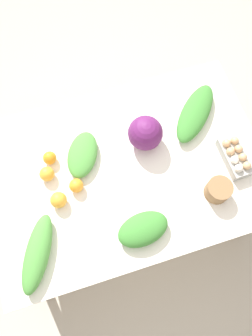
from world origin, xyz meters
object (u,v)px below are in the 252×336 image
(cabbage_purple, at_px, (145,133))
(greens_bunch_chard, at_px, (82,155))
(orange_3, at_px, (47,174))
(paper_bag, at_px, (218,190))
(orange_1, at_px, (59,200))
(orange_2, at_px, (50,158))
(greens_bunch_beet_tops, at_px, (143,229))
(greens_bunch_dandelion, at_px, (195,113))
(egg_carton, at_px, (235,156))
(greens_bunch_kale, at_px, (37,253))
(orange_0, at_px, (76,186))

(cabbage_purple, distance_m, greens_bunch_chard, 0.35)
(orange_3, bearing_deg, paper_bag, -23.21)
(orange_1, height_order, orange_2, orange_1)
(cabbage_purple, relative_size, orange_3, 2.39)
(cabbage_purple, bearing_deg, greens_bunch_beet_tops, -109.58)
(greens_bunch_chard, bearing_deg, greens_bunch_beet_tops, -69.03)
(greens_bunch_dandelion, relative_size, orange_2, 5.63)
(egg_carton, bearing_deg, greens_bunch_chard, 70.46)
(greens_bunch_chard, xyz_separation_m, greens_bunch_kale, (-0.33, -0.43, 0.01))
(greens_bunch_kale, height_order, orange_0, greens_bunch_kale)
(cabbage_purple, bearing_deg, orange_0, -160.22)
(paper_bag, relative_size, orange_2, 1.81)
(greens_bunch_beet_tops, relative_size, orange_2, 3.64)
(egg_carton, distance_m, orange_1, 0.94)
(greens_bunch_dandelion, bearing_deg, greens_bunch_chard, -175.48)
(greens_bunch_beet_tops, height_order, greens_bunch_kale, greens_bunch_beet_tops)
(greens_bunch_chard, distance_m, greens_bunch_beet_tops, 0.50)
(greens_bunch_kale, bearing_deg, orange_3, 71.12)
(greens_bunch_beet_tops, height_order, orange_0, greens_bunch_beet_tops)
(greens_bunch_kale, distance_m, orange_1, 0.27)
(greens_bunch_dandelion, xyz_separation_m, orange_0, (-0.73, -0.21, -0.00))
(paper_bag, height_order, orange_0, paper_bag)
(orange_2, bearing_deg, cabbage_purple, -4.36)
(greens_bunch_beet_tops, bearing_deg, orange_3, 132.42)
(orange_0, bearing_deg, greens_bunch_kale, -133.39)
(orange_1, xyz_separation_m, orange_2, (0.01, 0.24, -0.01))
(greens_bunch_dandelion, bearing_deg, greens_bunch_beet_tops, -132.51)
(greens_bunch_beet_tops, bearing_deg, greens_bunch_kale, 175.47)
(cabbage_purple, bearing_deg, orange_2, 175.64)
(orange_3, bearing_deg, greens_bunch_dandelion, 6.83)
(greens_bunch_chard, relative_size, greens_bunch_dandelion, 0.67)
(greens_bunch_dandelion, xyz_separation_m, greens_bunch_beet_tops, (-0.48, -0.52, 0.00))
(egg_carton, height_order, orange_1, egg_carton)
(greens_bunch_beet_tops, relative_size, orange_3, 3.32)
(greens_bunch_chard, xyz_separation_m, orange_2, (-0.17, 0.03, -0.00))
(greens_bunch_beet_tops, xyz_separation_m, orange_0, (-0.25, 0.31, -0.01))
(greens_bunch_chard, height_order, orange_1, orange_1)
(cabbage_purple, relative_size, greens_bunch_kale, 0.49)
(egg_carton, height_order, greens_bunch_kale, egg_carton)
(greens_bunch_dandelion, height_order, orange_2, greens_bunch_dandelion)
(greens_bunch_dandelion, distance_m, greens_bunch_beet_tops, 0.71)
(greens_bunch_chard, xyz_separation_m, orange_1, (-0.18, -0.20, 0.01))
(egg_carton, height_order, orange_0, egg_carton)
(orange_1, height_order, orange_3, orange_1)
(cabbage_purple, distance_m, egg_carton, 0.48)
(cabbage_purple, distance_m, orange_2, 0.52)
(egg_carton, relative_size, greens_bunch_chard, 0.88)
(egg_carton, height_order, orange_2, egg_carton)
(greens_bunch_chard, distance_m, orange_3, 0.21)
(paper_bag, height_order, orange_2, paper_bag)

